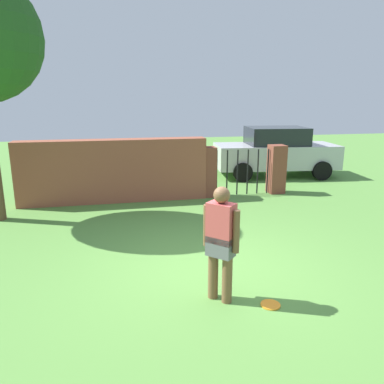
% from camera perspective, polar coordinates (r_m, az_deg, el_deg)
% --- Properties ---
extents(ground_plane, '(40.00, 40.00, 0.00)m').
position_cam_1_polar(ground_plane, '(6.25, 3.03, -11.78)').
color(ground_plane, '#568C3D').
extents(brick_wall, '(4.93, 0.50, 1.67)m').
position_cam_1_polar(brick_wall, '(10.17, -11.82, 3.17)').
color(brick_wall, brown).
rests_on(brick_wall, ground).
extents(person, '(0.41, 0.41, 1.62)m').
position_cam_1_polar(person, '(5.06, 4.41, -7.17)').
color(person, brown).
rests_on(person, ground).
extents(fence_gate, '(2.51, 0.44, 1.40)m').
position_cam_1_polar(fence_gate, '(10.80, 7.71, 3.26)').
color(fence_gate, brown).
rests_on(fence_gate, ground).
extents(car, '(4.35, 2.26, 1.72)m').
position_cam_1_polar(car, '(13.60, 12.60, 6.01)').
color(car, '#B7B7BC').
rests_on(car, ground).
extents(frisbee_orange, '(0.27, 0.27, 0.02)m').
position_cam_1_polar(frisbee_orange, '(5.41, 11.86, -16.46)').
color(frisbee_orange, orange).
rests_on(frisbee_orange, ground).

